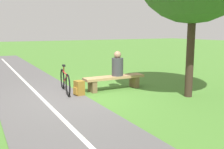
{
  "coord_description": "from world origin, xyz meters",
  "views": [
    {
      "loc": [
        2.85,
        6.77,
        1.92
      ],
      "look_at": [
        -0.51,
        0.79,
        0.74
      ],
      "focal_mm": 41.57,
      "sensor_mm": 36.0,
      "label": 1
    }
  ],
  "objects_px": {
    "bench": "(114,80)",
    "person_seated": "(117,65)",
    "bicycle": "(65,81)",
    "backpack": "(79,88)"
  },
  "relations": [
    {
      "from": "bench",
      "to": "backpack",
      "type": "bearing_deg",
      "value": 9.05
    },
    {
      "from": "bench",
      "to": "person_seated",
      "type": "distance_m",
      "value": 0.49
    },
    {
      "from": "bench",
      "to": "bicycle",
      "type": "xyz_separation_m",
      "value": [
        1.54,
        -0.39,
        0.04
      ]
    },
    {
      "from": "bench",
      "to": "bicycle",
      "type": "distance_m",
      "value": 1.59
    },
    {
      "from": "person_seated",
      "to": "bicycle",
      "type": "xyz_separation_m",
      "value": [
        1.66,
        -0.39,
        -0.44
      ]
    },
    {
      "from": "person_seated",
      "to": "bench",
      "type": "bearing_deg",
      "value": 0.0
    },
    {
      "from": "backpack",
      "to": "bench",
      "type": "bearing_deg",
      "value": -172.2
    },
    {
      "from": "bench",
      "to": "bicycle",
      "type": "height_order",
      "value": "bicycle"
    },
    {
      "from": "person_seated",
      "to": "bicycle",
      "type": "distance_m",
      "value": 1.76
    },
    {
      "from": "bicycle",
      "to": "backpack",
      "type": "distance_m",
      "value": 0.63
    }
  ]
}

